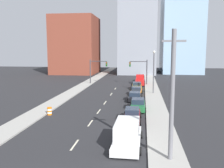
% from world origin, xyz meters
% --- Properties ---
extents(sidewalk_left, '(2.78, 98.15, 0.15)m').
position_xyz_m(sidewalk_left, '(-7.43, 49.08, 0.08)').
color(sidewalk_left, '#9E9B93').
rests_on(sidewalk_left, ground).
extents(sidewalk_right, '(2.78, 98.15, 0.15)m').
position_xyz_m(sidewalk_right, '(7.43, 49.08, 0.08)').
color(sidewalk_right, '#9E9B93').
rests_on(sidewalk_right, ground).
extents(lane_stripe_at_8m, '(0.16, 2.40, 0.01)m').
position_xyz_m(lane_stripe_at_8m, '(0.00, 7.53, 0.00)').
color(lane_stripe_at_8m, beige).
rests_on(lane_stripe_at_8m, ground).
extents(lane_stripe_at_14m, '(0.16, 2.40, 0.01)m').
position_xyz_m(lane_stripe_at_14m, '(0.00, 13.84, 0.00)').
color(lane_stripe_at_14m, beige).
rests_on(lane_stripe_at_14m, ground).
extents(lane_stripe_at_19m, '(0.16, 2.40, 0.01)m').
position_xyz_m(lane_stripe_at_19m, '(0.00, 19.04, 0.00)').
color(lane_stripe_at_19m, beige).
rests_on(lane_stripe_at_19m, ground).
extents(lane_stripe_at_24m, '(0.16, 2.40, 0.01)m').
position_xyz_m(lane_stripe_at_24m, '(0.00, 24.36, 0.00)').
color(lane_stripe_at_24m, beige).
rests_on(lane_stripe_at_24m, ground).
extents(lane_stripe_at_32m, '(0.16, 2.40, 0.01)m').
position_xyz_m(lane_stripe_at_32m, '(0.00, 31.70, 0.00)').
color(lane_stripe_at_32m, beige).
rests_on(lane_stripe_at_32m, ground).
extents(lane_stripe_at_38m, '(0.16, 2.40, 0.01)m').
position_xyz_m(lane_stripe_at_38m, '(0.00, 38.32, 0.00)').
color(lane_stripe_at_38m, beige).
rests_on(lane_stripe_at_38m, ground).
extents(building_brick_left, '(14.00, 16.00, 18.79)m').
position_xyz_m(building_brick_left, '(-17.01, 70.95, 9.39)').
color(building_brick_left, brown).
rests_on(building_brick_left, ground).
extents(building_office_center, '(12.00, 20.00, 29.61)m').
position_xyz_m(building_office_center, '(3.62, 74.95, 14.81)').
color(building_office_center, gray).
rests_on(building_office_center, ground).
extents(building_glass_right, '(13.00, 20.00, 26.72)m').
position_xyz_m(building_glass_right, '(18.39, 78.95, 13.36)').
color(building_glass_right, '#8CADC6').
rests_on(building_glass_right, ground).
extents(traffic_signal_left, '(4.11, 0.35, 5.67)m').
position_xyz_m(traffic_signal_left, '(-5.36, 44.76, 3.68)').
color(traffic_signal_left, '#38383D').
rests_on(traffic_signal_left, ground).
extents(traffic_signal_right, '(4.11, 0.35, 5.67)m').
position_xyz_m(traffic_signal_right, '(5.23, 44.76, 3.68)').
color(traffic_signal_right, '#38383D').
rests_on(traffic_signal_right, ground).
extents(utility_pole_right_near, '(1.60, 0.32, 9.27)m').
position_xyz_m(utility_pole_right_near, '(7.60, 5.41, 4.76)').
color(utility_pole_right_near, slate).
rests_on(utility_pole_right_near, ground).
extents(traffic_barrel, '(0.56, 0.56, 0.95)m').
position_xyz_m(traffic_barrel, '(-5.67, 16.61, 0.47)').
color(traffic_barrel, orange).
rests_on(traffic_barrel, ground).
extents(street_lamp, '(0.44, 0.44, 7.73)m').
position_xyz_m(street_lamp, '(7.48, 33.00, 4.52)').
color(street_lamp, '#4C4C51').
rests_on(street_lamp, ground).
extents(box_truck_white, '(2.49, 6.04, 2.13)m').
position_xyz_m(box_truck_white, '(4.38, 7.84, 1.00)').
color(box_truck_white, silver).
rests_on(box_truck_white, ground).
extents(sedan_maroon, '(2.00, 4.73, 1.48)m').
position_xyz_m(sedan_maroon, '(4.47, 15.12, 0.68)').
color(sedan_maroon, maroon).
rests_on(sedan_maroon, ground).
extents(sedan_green, '(2.13, 4.72, 1.51)m').
position_xyz_m(sedan_green, '(4.99, 20.56, 0.69)').
color(sedan_green, '#1E6033').
rests_on(sedan_green, ground).
extents(sedan_black, '(2.22, 4.48, 1.36)m').
position_xyz_m(sedan_black, '(4.39, 26.50, 0.63)').
color(sedan_black, black).
rests_on(sedan_black, ground).
extents(sedan_orange, '(2.20, 4.36, 1.40)m').
position_xyz_m(sedan_orange, '(4.48, 31.69, 0.64)').
color(sedan_orange, orange).
rests_on(sedan_orange, ground).
extents(sedan_yellow, '(2.20, 4.55, 1.48)m').
position_xyz_m(sedan_yellow, '(4.41, 37.78, 0.67)').
color(sedan_yellow, gold).
rests_on(sedan_yellow, ground).
extents(pickup_truck_red, '(2.28, 5.38, 2.28)m').
position_xyz_m(pickup_truck_red, '(4.94, 44.64, 0.91)').
color(pickup_truck_red, red).
rests_on(pickup_truck_red, ground).
extents(sedan_blue, '(2.26, 4.60, 1.47)m').
position_xyz_m(sedan_blue, '(4.95, 50.79, 0.67)').
color(sedan_blue, navy).
rests_on(sedan_blue, ground).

